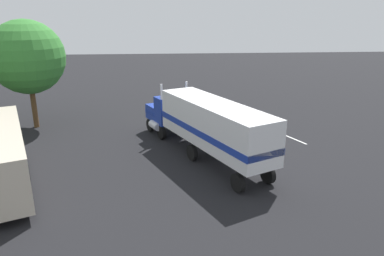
{
  "coord_description": "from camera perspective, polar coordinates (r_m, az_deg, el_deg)",
  "views": [
    {
      "loc": [
        -29.32,
        0.56,
        9.75
      ],
      "look_at": [
        -4.29,
        -1.5,
        1.6
      ],
      "focal_mm": 33.55,
      "sensor_mm": 36.0,
      "label": 1
    }
  ],
  "objects": [
    {
      "name": "lane_stripe_mid",
      "position": [
        32.2,
        6.88,
        0.24
      ],
      "size": [
        4.1,
        1.89,
        0.01
      ],
      "primitive_type": "cube",
      "rotation": [
        0.0,
        0.0,
        0.41
      ],
      "color": "silver",
      "rests_on": "ground_plane"
    },
    {
      "name": "semi_truck",
      "position": [
        24.6,
        2.11,
        0.89
      ],
      "size": [
        13.89,
        8.26,
        4.5
      ],
      "color": "#193399",
      "rests_on": "ground_plane"
    },
    {
      "name": "person_bystander",
      "position": [
        27.03,
        7.3,
        -1.3
      ],
      "size": [
        0.45,
        0.46,
        1.63
      ],
      "color": "black",
      "rests_on": "ground_plane"
    },
    {
      "name": "lane_stripe_near",
      "position": [
        32.31,
        2.73,
        0.41
      ],
      "size": [
        4.12,
        1.85,
        0.01
      ],
      "primitive_type": "cube",
      "rotation": [
        0.0,
        0.0,
        0.4
      ],
      "color": "silver",
      "rests_on": "ground_plane"
    },
    {
      "name": "ground_plane",
      "position": [
        30.9,
        -3.43,
        -0.44
      ],
      "size": [
        120.0,
        120.0,
        0.0
      ],
      "primitive_type": "plane",
      "color": "black"
    },
    {
      "name": "tree_right",
      "position": [
        33.56,
        -24.73,
        10.19
      ],
      "size": [
        6.2,
        6.2,
        9.25
      ],
      "color": "brown",
      "rests_on": "ground_plane"
    },
    {
      "name": "lane_stripe_far",
      "position": [
        30.56,
        14.86,
        -1.24
      ],
      "size": [
        4.1,
        1.89,
        0.01
      ],
      "primitive_type": "cube",
      "rotation": [
        0.0,
        0.0,
        0.41
      ],
      "color": "silver",
      "rests_on": "ground_plane"
    }
  ]
}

